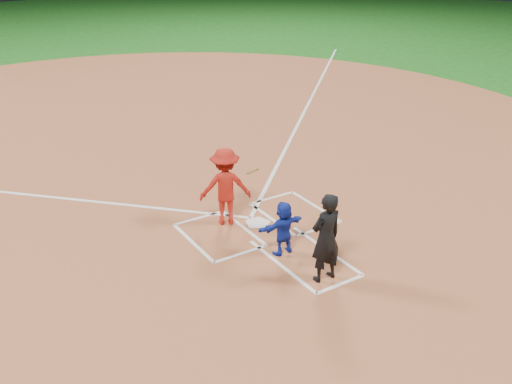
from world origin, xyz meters
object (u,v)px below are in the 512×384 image
home_plate (258,223)px  catcher (283,228)px  batter_at_plate (225,186)px  umpire (326,238)px

home_plate → catcher: 1.45m
batter_at_plate → home_plate: bearing=-36.7°
umpire → catcher: bearing=-85.0°
home_plate → batter_at_plate: (-0.56, 0.42, 0.85)m
umpire → batter_at_plate: batter_at_plate is taller
home_plate → catcher: size_ratio=0.54×
umpire → home_plate: bearing=-93.4°
batter_at_plate → catcher: bearing=-79.7°
catcher → batter_at_plate: bearing=-82.0°
catcher → umpire: size_ratio=0.65×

